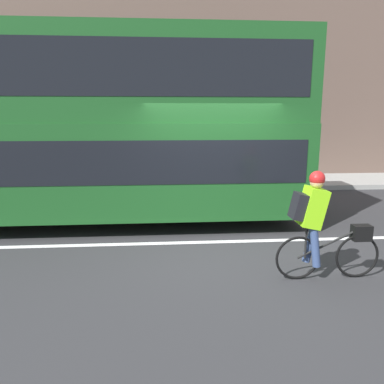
% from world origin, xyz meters
% --- Properties ---
extents(ground_plane, '(80.00, 80.00, 0.00)m').
position_xyz_m(ground_plane, '(0.00, 0.00, 0.00)').
color(ground_plane, '#2D2D30').
extents(road_center_line, '(50.00, 0.14, 0.01)m').
position_xyz_m(road_center_line, '(0.00, 0.22, 0.00)').
color(road_center_line, silver).
rests_on(road_center_line, ground_plane).
extents(sidewalk_curb, '(60.00, 2.35, 0.15)m').
position_xyz_m(sidewalk_curb, '(0.00, 5.88, 0.07)').
color(sidewalk_curb, gray).
rests_on(sidewalk_curb, ground_plane).
extents(building_facade, '(60.00, 0.30, 9.12)m').
position_xyz_m(building_facade, '(0.00, 7.21, 4.56)').
color(building_facade, brown).
rests_on(building_facade, ground_plane).
extents(bus, '(11.61, 2.45, 3.89)m').
position_xyz_m(bus, '(-3.81, 1.69, 2.16)').
color(bus, black).
rests_on(bus, ground_plane).
extents(cyclist_on_bike, '(1.51, 0.32, 1.56)m').
position_xyz_m(cyclist_on_bike, '(1.23, -1.44, 0.85)').
color(cyclist_on_bike, black).
rests_on(cyclist_on_bike, ground_plane).
extents(trash_bin, '(0.49, 0.49, 0.99)m').
position_xyz_m(trash_bin, '(-2.42, 5.77, 0.64)').
color(trash_bin, '#515156').
rests_on(trash_bin, sidewalk_curb).
extents(street_sign_post, '(0.36, 0.09, 2.51)m').
position_xyz_m(street_sign_post, '(-4.54, 5.76, 1.55)').
color(street_sign_post, '#59595B').
rests_on(street_sign_post, sidewalk_curb).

